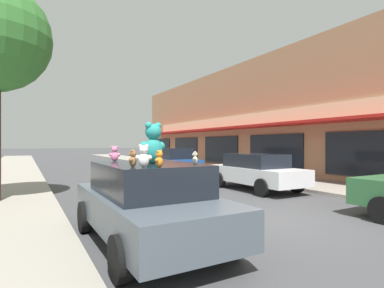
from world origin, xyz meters
The scene contains 12 objects.
ground_plane centered at (0.00, 0.00, 0.00)m, with size 260.00×260.00×0.00m, color #424244.
storefront_row centered at (13.02, 10.18, 3.67)m, with size 12.38×33.14×7.35m.
plush_art_car centered at (-3.13, -0.23, 0.78)m, with size 2.02×4.22×1.49m.
teddy_bear_giant centered at (-3.07, -0.33, 1.85)m, with size 0.58×0.39×0.76m.
teddy_bear_pink centered at (-3.50, 0.74, 1.64)m, with size 0.24×0.18×0.32m.
teddy_bear_brown centered at (-3.65, -0.94, 1.62)m, with size 0.17×0.20×0.27m.
teddy_bear_yellow centered at (-3.00, -0.01, 1.64)m, with size 0.22×0.20×0.31m.
teddy_bear_white centered at (-3.52, -1.06, 1.66)m, with size 0.27×0.20×0.35m.
teddy_bear_cream centered at (-2.46, -0.82, 1.60)m, with size 0.13×0.17×0.23m.
teddy_bear_orange centered at (-3.31, -1.19, 1.61)m, with size 0.19×0.17×0.27m.
parked_car_far_center centered at (2.95, 3.72, 0.76)m, with size 1.92×4.22×1.44m.
parked_car_far_right centered at (2.95, 11.23, 0.81)m, with size 2.01×4.14×1.58m.
Camera 1 is at (-5.13, -5.48, 1.85)m, focal length 28.00 mm.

